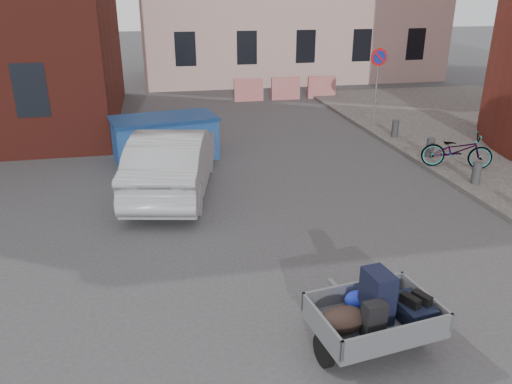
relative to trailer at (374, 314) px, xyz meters
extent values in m
plane|color=#38383A|center=(-0.95, 1.79, -0.61)|extent=(120.00, 120.00, 0.00)
cylinder|color=gray|center=(5.05, 11.29, 0.81)|extent=(0.07, 0.07, 2.60)
cylinder|color=red|center=(5.05, 11.27, 1.86)|extent=(0.60, 0.03, 0.60)
cylinder|color=navy|center=(5.05, 11.25, 1.86)|extent=(0.44, 0.03, 0.44)
cylinder|color=#3A3A3D|center=(5.05, 5.19, -0.21)|extent=(0.22, 0.22, 0.55)
cylinder|color=#3A3A3D|center=(5.05, 7.39, -0.21)|extent=(0.22, 0.22, 0.55)
cylinder|color=#3A3A3D|center=(5.05, 9.59, -0.21)|extent=(0.22, 0.22, 0.55)
cube|color=red|center=(1.55, 16.79, -0.11)|extent=(1.30, 0.18, 1.00)
cube|color=red|center=(3.25, 16.79, -0.11)|extent=(1.30, 0.18, 1.00)
cube|color=red|center=(4.95, 16.79, -0.11)|extent=(1.30, 0.18, 1.00)
cylinder|color=black|center=(-0.70, -0.10, -0.39)|extent=(0.16, 0.45, 0.44)
cylinder|color=black|center=(0.72, 0.11, -0.39)|extent=(0.16, 0.45, 0.44)
cube|color=slate|center=(0.01, 0.00, -0.15)|extent=(1.74, 1.32, 0.08)
cube|color=slate|center=(-0.76, -0.11, 0.03)|extent=(0.20, 1.09, 0.28)
cube|color=slate|center=(0.78, 0.11, 0.03)|extent=(0.20, 1.09, 0.28)
cube|color=slate|center=(-0.07, 0.53, 0.03)|extent=(1.59, 0.27, 0.28)
cube|color=slate|center=(0.09, -0.52, 0.03)|extent=(1.59, 0.27, 0.28)
cube|color=slate|center=(-0.12, 0.89, -0.21)|extent=(0.18, 0.70, 0.06)
cube|color=black|center=(0.05, 0.06, 0.24)|extent=(0.36, 0.49, 0.70)
cube|color=black|center=(0.52, -0.03, 0.02)|extent=(0.48, 0.65, 0.25)
ellipsoid|color=black|center=(-0.48, -0.12, 0.07)|extent=(0.65, 0.44, 0.36)
cube|color=black|center=(-0.13, -0.27, 0.13)|extent=(0.30, 0.22, 0.48)
ellipsoid|color=#1827B4|center=(-0.09, 0.34, 0.01)|extent=(0.40, 0.35, 0.24)
cube|color=black|center=(0.45, -0.09, 0.21)|extent=(0.21, 0.29, 0.13)
cube|color=black|center=(0.63, -0.06, 0.21)|extent=(0.21, 0.29, 0.13)
cube|color=#1F4B97|center=(-2.39, 9.18, -0.04)|extent=(3.06, 1.92, 1.14)
cube|color=navy|center=(-2.39, 9.18, 0.58)|extent=(3.17, 2.03, 0.10)
imported|color=#9EA1A5|center=(-2.27, 6.52, 0.17)|extent=(2.56, 4.95, 1.55)
imported|color=black|center=(5.25, 6.41, -0.01)|extent=(1.92, 1.30, 0.96)
camera|label=1|loc=(-2.62, -5.05, 3.93)|focal=35.00mm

